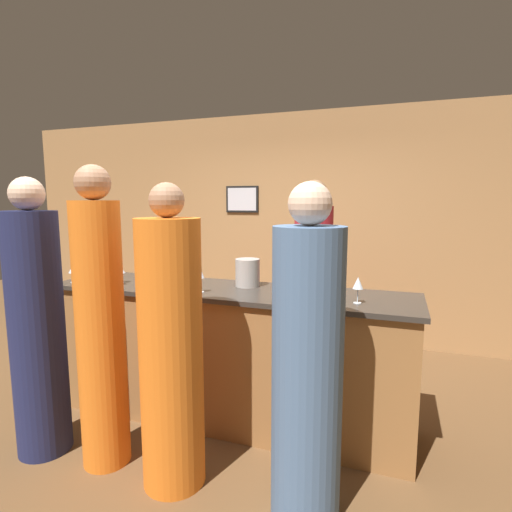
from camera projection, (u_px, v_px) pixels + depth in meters
The scene contains 19 objects.
ground_plane at pixel (228, 417), 3.22m from camera, with size 14.00×14.00×0.00m, color brown.
back_wall at pixel (294, 227), 5.02m from camera, with size 8.00×0.08×2.80m.
bar_counter at pixel (227, 354), 3.14m from camera, with size 2.85×0.68×1.06m.
bartender at pixel (312, 292), 3.65m from camera, with size 0.34×0.34×1.91m.
guest_0 at pixel (171, 350), 2.37m from camera, with size 0.38×0.38×1.83m.
guest_1 at pixel (307, 368), 2.13m from camera, with size 0.38×0.38×1.82m.
guest_2 at pixel (37, 328), 2.68m from camera, with size 0.35×0.35×1.88m.
guest_3 at pixel (101, 327), 2.55m from camera, with size 0.30×0.30×1.95m.
wine_bottle_0 at pixel (146, 263), 3.55m from camera, with size 0.07×0.07×0.32m.
wine_bottle_1 at pixel (307, 287), 2.61m from camera, with size 0.08×0.08×0.29m.
ice_bucket at pixel (248, 273), 3.15m from camera, with size 0.19×0.19×0.22m.
wine_glass_0 at pixel (145, 270), 3.20m from camera, with size 0.07×0.07×0.15m.
wine_glass_1 at pixel (120, 270), 3.28m from camera, with size 0.08×0.08×0.14m.
wine_glass_2 at pixel (115, 270), 3.17m from camera, with size 0.08×0.08×0.16m.
wine_glass_3 at pixel (73, 269), 3.29m from camera, with size 0.07×0.07×0.15m.
wine_glass_4 at pixel (90, 270), 3.14m from camera, with size 0.08×0.08×0.17m.
wine_glass_5 at pixel (200, 274), 2.93m from camera, with size 0.06×0.06×0.18m.
wine_glass_6 at pixel (358, 284), 2.61m from camera, with size 0.07×0.07×0.18m.
wine_glass_7 at pixel (100, 263), 3.47m from camera, with size 0.08×0.08×0.17m.
Camera 1 is at (1.22, -2.76, 1.72)m, focal length 28.00 mm.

